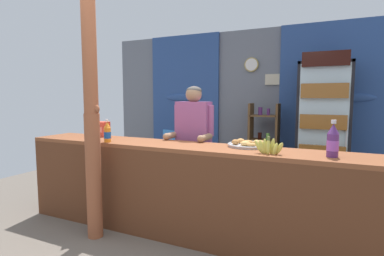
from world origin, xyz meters
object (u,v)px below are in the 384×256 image
at_px(soda_bottle_water, 96,133).
at_px(pastry_tray, 248,144).
at_px(bottle_shelf_rack, 264,143).
at_px(banana_bunch, 269,147).
at_px(stall_counter, 187,183).
at_px(timber_post, 92,119).
at_px(snack_box_crackers, 100,129).
at_px(plastic_lawn_chair, 165,152).
at_px(drink_fridge, 324,119).
at_px(shopkeeper, 193,135).
at_px(soda_bottle_orange_soda, 107,132).
at_px(soda_bottle_grape_soda, 333,141).

height_order(soda_bottle_water, pastry_tray, soda_bottle_water).
bearing_deg(bottle_shelf_rack, banana_bunch, -77.17).
bearing_deg(soda_bottle_water, stall_counter, 4.12).
bearing_deg(soda_bottle_water, timber_post, -53.64).
xyz_separation_m(snack_box_crackers, banana_bunch, (2.15, -0.30, -0.03)).
relative_size(plastic_lawn_chair, pastry_tray, 2.07).
relative_size(drink_fridge, soda_bottle_water, 9.52).
height_order(shopkeeper, soda_bottle_orange_soda, shopkeeper).
xyz_separation_m(bottle_shelf_rack, plastic_lawn_chair, (-1.61, -0.45, -0.20)).
height_order(stall_counter, soda_bottle_orange_soda, soda_bottle_orange_soda).
distance_m(timber_post, bottle_shelf_rack, 2.95).
relative_size(timber_post, soda_bottle_orange_soda, 10.25).
bearing_deg(bottle_shelf_rack, drink_fridge, -11.66).
xyz_separation_m(soda_bottle_orange_soda, banana_bunch, (1.72, 0.05, -0.05)).
distance_m(timber_post, soda_bottle_grape_soda, 2.24).
distance_m(soda_bottle_grape_soda, snack_box_crackers, 2.65).
height_order(plastic_lawn_chair, snack_box_crackers, snack_box_crackers).
bearing_deg(timber_post, shopkeeper, 53.23).
relative_size(bottle_shelf_rack, banana_bunch, 5.00).
height_order(shopkeeper, snack_box_crackers, shopkeeper).
bearing_deg(plastic_lawn_chair, pastry_tray, -40.09).
xyz_separation_m(plastic_lawn_chair, snack_box_crackers, (0.01, -1.62, 0.56)).
bearing_deg(soda_bottle_water, soda_bottle_orange_soda, 1.75).
height_order(timber_post, plastic_lawn_chair, timber_post).
distance_m(soda_bottle_grape_soda, soda_bottle_orange_soda, 2.23).
bearing_deg(bottle_shelf_rack, pastry_tray, -82.24).
height_order(soda_bottle_grape_soda, soda_bottle_orange_soda, soda_bottle_grape_soda).
height_order(stall_counter, shopkeeper, shopkeeper).
bearing_deg(stall_counter, snack_box_crackers, 168.59).
bearing_deg(pastry_tray, shopkeeper, 157.67).
xyz_separation_m(soda_bottle_grape_soda, pastry_tray, (-0.76, 0.22, -0.11)).
bearing_deg(drink_fridge, banana_bunch, -99.44).
relative_size(timber_post, shopkeeper, 1.63).
distance_m(bottle_shelf_rack, soda_bottle_orange_soda, 2.71).
height_order(bottle_shelf_rack, pastry_tray, bottle_shelf_rack).
bearing_deg(soda_bottle_grape_soda, bottle_shelf_rack, 114.58).
bearing_deg(banana_bunch, soda_bottle_grape_soda, 11.06).
bearing_deg(banana_bunch, shopkeeper, 148.08).
xyz_separation_m(plastic_lawn_chair, banana_bunch, (2.15, -1.91, 0.53)).
bearing_deg(stall_counter, soda_bottle_grape_soda, 3.29).
bearing_deg(plastic_lawn_chair, soda_bottle_orange_soda, -77.65).
distance_m(timber_post, banana_bunch, 1.74).
distance_m(drink_fridge, banana_bunch, 2.21).
distance_m(bottle_shelf_rack, banana_bunch, 2.44).
distance_m(soda_bottle_water, banana_bunch, 1.88).
height_order(timber_post, drink_fridge, timber_post).
xyz_separation_m(plastic_lawn_chair, soda_bottle_water, (0.27, -1.97, 0.56)).
relative_size(soda_bottle_orange_soda, snack_box_crackers, 1.10).
bearing_deg(stall_counter, bottle_shelf_rack, 83.83).
bearing_deg(shopkeeper, soda_bottle_orange_soda, -136.54).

